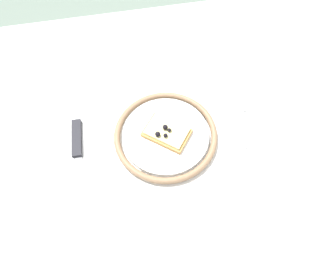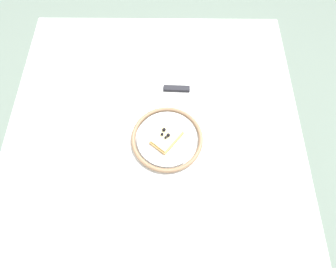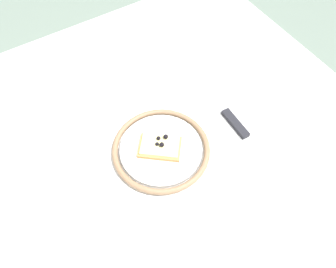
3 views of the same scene
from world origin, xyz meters
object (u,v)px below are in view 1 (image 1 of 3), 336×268
object	(u,v)px
pizza_slice_near	(167,132)
fork	(245,109)
dining_table	(187,165)
knife	(77,152)
plate	(166,135)

from	to	relation	value
pizza_slice_near	fork	distance (m)	0.20
dining_table	pizza_slice_near	world-z (taller)	pizza_slice_near
dining_table	knife	size ratio (longest dim) A/B	4.75
pizza_slice_near	fork	bearing A→B (deg)	-169.21
dining_table	knife	xyz separation A→B (m)	(0.24, -0.04, 0.08)
dining_table	pizza_slice_near	bearing A→B (deg)	-44.86
plate	pizza_slice_near	xyz separation A→B (m)	(-0.00, 0.00, 0.01)
dining_table	plate	size ratio (longest dim) A/B	5.08
plate	pizza_slice_near	size ratio (longest dim) A/B	1.99
plate	knife	world-z (taller)	plate
dining_table	pizza_slice_near	xyz separation A→B (m)	(0.04, -0.04, 0.10)
knife	plate	bearing A→B (deg)	-179.51
plate	fork	distance (m)	0.20
knife	fork	size ratio (longest dim) A/B	1.25
dining_table	knife	distance (m)	0.25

